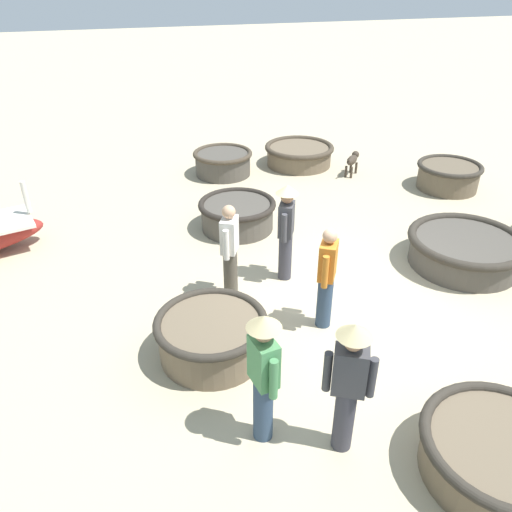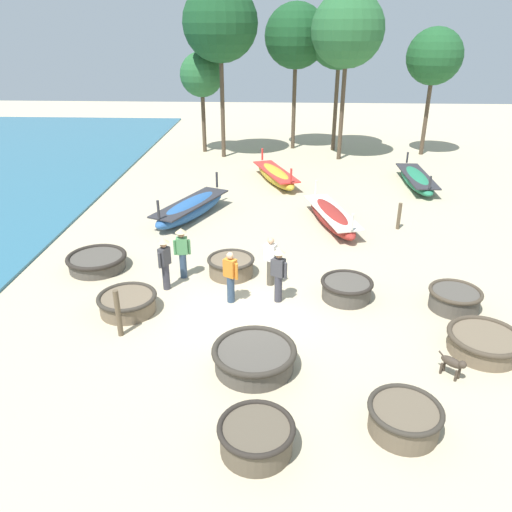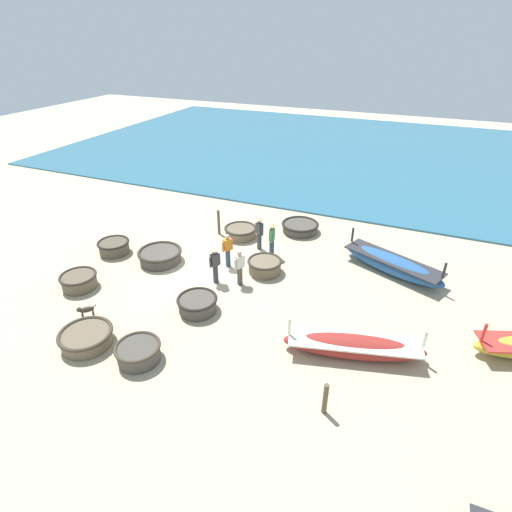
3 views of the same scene
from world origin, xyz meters
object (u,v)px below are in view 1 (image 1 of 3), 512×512
Objects in this scene: coracle_tilted at (448,175)px; coracle_center at (223,162)px; coracle_upturned at (237,214)px; fisherman_crouching at (286,227)px; coracle_far_right at (500,455)px; coracle_weathered at (465,249)px; dog at (352,160)px; fisherman_with_hat at (263,371)px; coracle_far_left at (212,335)px; fisherman_hauling at (349,381)px; coracle_front_left at (299,154)px; fisherman_standing_left at (327,276)px; fisherman_standing_right at (230,250)px.

coracle_center is at bearing 63.04° from coracle_tilted.
fisherman_crouching reaches higher than coracle_upturned.
coracle_far_right is 4.30m from fisherman_crouching.
coracle_weathered is 4.51m from dog.
coracle_weathered is 1.19× the size of fisherman_with_hat.
coracle_far_left is 1.63m from fisherman_with_hat.
coracle_weathered is 1.19× the size of fisherman_hauling.
coracle_weathered is 5.63m from coracle_front_left.
coracle_center is at bearing -0.58° from fisherman_standing_left.
fisherman_with_hat is (-1.48, -0.24, 0.63)m from coracle_far_left.
coracle_weathered is 4.81m from coracle_far_left.
fisherman_standing_left is at bearing -135.46° from fisherman_standing_right.
coracle_tilted is 0.88× the size of fisherman_crouching.
fisherman_with_hat reaches higher than coracle_center.
coracle_far_left reaches higher than coracle_upturned.
coracle_weathered is at bearing -99.62° from fisherman_crouching.
coracle_front_left is at bearing -87.73° from coracle_center.
fisherman_crouching is (-4.95, 0.17, 0.64)m from coracle_center.
fisherman_with_hat is (-5.51, 6.31, 0.63)m from coracle_tilted.
coracle_tilted is 2.27m from dog.
fisherman_hauling is at bearing 127.64° from coracle_weathered.
coracle_tilted is 6.23m from fisherman_standing_left.
fisherman_crouching is at bearing -172.10° from coracle_upturned.
coracle_tilted is 2.70× the size of dog.
fisherman_standing_left is at bearing -175.74° from fisherman_crouching.
fisherman_with_hat is at bearing 64.10° from fisherman_hauling.
coracle_upturned is at bearing 9.78° from coracle_far_right.
coracle_tilted is at bearing -31.97° from coracle_far_right.
coracle_center is 0.96× the size of coracle_upturned.
coracle_center reaches higher than coracle_upturned.
fisherman_standing_right is at bearing 114.84° from coracle_tilted.
fisherman_crouching is (-2.51, 4.96, 0.63)m from coracle_tilted.
coracle_tilted is (3.04, -1.84, 0.02)m from coracle_weathered.
fisherman_with_hat is at bearing 131.12° from coracle_tilted.
coracle_tilted is (6.69, -4.17, 0.04)m from coracle_far_right.
fisherman_standing_right reaches higher than coracle_weathered.
coracle_far_left is 0.99× the size of coracle_upturned.
fisherman_with_hat is at bearing 118.91° from coracle_weathered.
coracle_far_right is at bearing 163.33° from dog.
coracle_far_left is (2.66, 2.38, 0.03)m from coracle_far_right.
coracle_far_right is 2.53m from fisherman_with_hat.
coracle_center is at bearing -15.18° from coracle_far_left.
fisherman_standing_left is (-6.39, 2.13, 0.55)m from coracle_front_left.
coracle_tilted reaches higher than dog.
fisherman_standing_right reaches higher than coracle_upturned.
fisherman_hauling is at bearing 176.86° from coracle_upturned.
coracle_far_right is 0.99× the size of fisherman_crouching.
fisherman_hauling is (-8.41, 2.80, 0.67)m from coracle_front_left.
coracle_far_right is at bearing -166.33° from fisherman_standing_left.
fisherman_standing_right is at bearing -25.10° from coracle_far_left.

